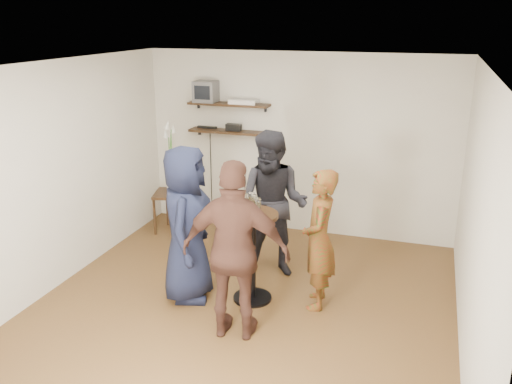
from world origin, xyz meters
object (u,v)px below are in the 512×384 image
radio (234,127)px  drinks_table (252,245)px  dvd_deck (244,102)px  person_plaid (319,240)px  crt_monitor (206,91)px  person_brown (236,252)px  person_navy (186,224)px  person_dark (273,204)px  side_table (173,199)px

radio → drinks_table: (0.98, -2.08, -0.85)m
dvd_deck → person_plaid: size_ratio=0.26×
crt_monitor → person_brown: (1.47, -2.80, -1.11)m
crt_monitor → person_brown: bearing=-62.3°
drinks_table → person_navy: size_ratio=0.59×
radio → person_dark: 1.80m
dvd_deck → side_table: bearing=-151.4°
side_table → person_brown: person_brown is taller
radio → person_plaid: bearing=-49.2°
drinks_table → person_plaid: size_ratio=0.66×
dvd_deck → side_table: (-0.94, -0.51, -1.39)m
person_plaid → person_navy: 1.46m
side_table → person_navy: size_ratio=0.35×
drinks_table → person_navy: person_navy is taller
dvd_deck → person_navy: (0.11, -2.24, -1.02)m
side_table → person_plaid: size_ratio=0.40×
person_plaid → dvd_deck: bearing=-151.1°
side_table → drinks_table: size_ratio=0.60×
dvd_deck → person_dark: dvd_deck is taller
side_table → person_plaid: (2.47, -1.45, 0.27)m
crt_monitor → side_table: bearing=-125.1°
side_table → person_dark: bearing=-25.3°
dvd_deck → side_table: dvd_deck is taller
radio → person_brown: size_ratio=0.12×
crt_monitor → drinks_table: (1.40, -2.08, -1.35)m
person_dark → drinks_table: bearing=-90.0°
person_navy → person_brown: (0.78, -0.57, 0.02)m
radio → person_dark: bearing=-53.4°
side_table → person_plaid: 2.88m
crt_monitor → person_dark: crt_monitor is taller
person_brown → drinks_table: bearing=-90.0°
radio → dvd_deck: bearing=0.0°
side_table → radio: bearing=33.5°
radio → person_navy: person_navy is taller
radio → person_dark: person_dark is taller
person_navy → dvd_deck: bearing=-9.7°
crt_monitor → person_plaid: (2.11, -1.97, -1.24)m
person_dark → person_brown: 1.45m
radio → person_plaid: radio is taller
person_brown → person_dark: bearing=-93.8°
crt_monitor → person_navy: 2.60m
dvd_deck → person_brown: size_ratio=0.22×
crt_monitor → radio: bearing=0.0°
radio → drinks_table: radio is taller
person_navy → person_brown: person_brown is taller
side_table → person_brown: bearing=-51.4°
person_plaid → person_navy: person_navy is taller
side_table → person_dark: size_ratio=0.34×
dvd_deck → person_brown: dvd_deck is taller
person_plaid → person_dark: (-0.69, 0.61, 0.12)m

